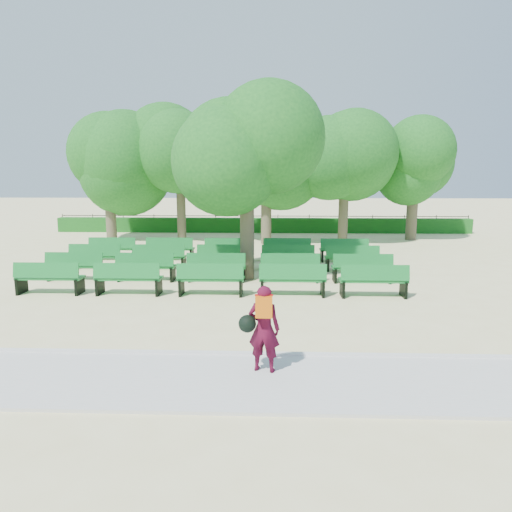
% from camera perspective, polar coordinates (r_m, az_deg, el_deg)
% --- Properties ---
extents(ground, '(120.00, 120.00, 0.00)m').
position_cam_1_polar(ground, '(15.15, -0.39, -3.44)').
color(ground, beige).
extents(paving, '(30.00, 2.20, 0.06)m').
position_cam_1_polar(paving, '(8.14, -2.65, -15.37)').
color(paving, beige).
rests_on(paving, ground).
extents(curb, '(30.00, 0.12, 0.10)m').
position_cam_1_polar(curb, '(9.18, -2.06, -12.20)').
color(curb, silver).
rests_on(curb, ground).
extents(hedge, '(26.00, 0.70, 0.90)m').
position_cam_1_polar(hedge, '(28.90, 0.77, 3.87)').
color(hedge, '#185C1A').
rests_on(hedge, ground).
extents(fence, '(26.00, 0.10, 1.02)m').
position_cam_1_polar(fence, '(29.35, 0.79, 3.08)').
color(fence, black).
rests_on(fence, ground).
extents(tree_line, '(21.80, 6.80, 7.04)m').
position_cam_1_polar(tree_line, '(24.99, 0.57, 1.87)').
color(tree_line, '#1C631D').
rests_on(tree_line, ground).
extents(bench_array, '(1.98, 0.65, 1.24)m').
position_cam_1_polar(bench_array, '(16.47, -4.44, -2.03)').
color(bench_array, '#136F29').
rests_on(bench_array, ground).
extents(tree_among, '(4.35, 4.35, 6.00)m').
position_cam_1_polar(tree_among, '(15.45, -1.15, 11.83)').
color(tree_among, brown).
rests_on(tree_among, ground).
extents(person, '(0.77, 0.50, 1.57)m').
position_cam_1_polar(person, '(8.16, 0.83, -8.91)').
color(person, '#44091E').
rests_on(person, ground).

